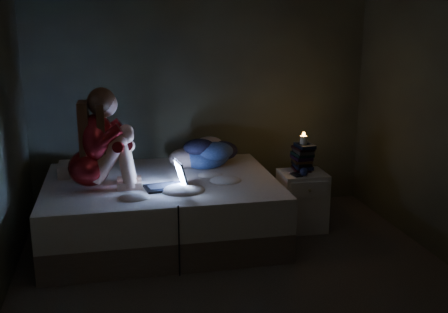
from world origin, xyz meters
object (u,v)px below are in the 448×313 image
object	(u,v)px
bed	(162,209)
laptop	(165,175)
phone	(296,175)
woman	(87,139)
nightstand	(302,201)
candle	(303,141)

from	to	relation	value
bed	laptop	distance (m)	0.50
laptop	phone	distance (m)	1.29
woman	nightstand	world-z (taller)	woman
bed	candle	distance (m)	1.52
laptop	phone	xyz separation A→B (m)	(1.27, 0.15, -0.12)
nightstand	phone	bearing A→B (deg)	-137.21
bed	nightstand	distance (m)	1.38
bed	nightstand	bearing A→B (deg)	-1.52
woman	laptop	xyz separation A→B (m)	(0.64, -0.13, -0.32)
bed	laptop	xyz separation A→B (m)	(0.01, -0.28, 0.42)
laptop	woman	bearing A→B (deg)	159.69
woman	bed	bearing A→B (deg)	14.62
nightstand	bed	bearing A→B (deg)	179.72
woman	laptop	world-z (taller)	woman
phone	candle	bearing A→B (deg)	41.96
nightstand	candle	size ratio (longest dim) A/B	7.28
woman	candle	size ratio (longest dim) A/B	11.18
nightstand	phone	size ratio (longest dim) A/B	4.16
woman	nightstand	distance (m)	2.15
bed	phone	distance (m)	1.32
candle	laptop	bearing A→B (deg)	-167.49
phone	bed	bearing A→B (deg)	163.16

